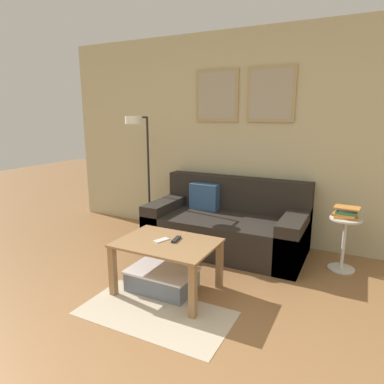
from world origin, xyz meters
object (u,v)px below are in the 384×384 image
at_px(storage_bin, 162,279).
at_px(side_table, 344,239).
at_px(remote_control, 176,239).
at_px(cell_phone, 161,240).
at_px(couch, 227,226).
at_px(book_stack, 346,212).
at_px(floor_lamp, 140,149).
at_px(coffee_table, 167,251).

height_order(storage_bin, side_table, side_table).
xyz_separation_m(remote_control, cell_phone, (-0.12, -0.06, -0.01)).
bearing_deg(storage_bin, couch, 82.32).
relative_size(storage_bin, side_table, 1.09).
bearing_deg(book_stack, remote_control, -139.24).
relative_size(book_stack, remote_control, 1.74).
relative_size(book_stack, cell_phone, 1.87).
distance_m(floor_lamp, remote_control, 1.62).
bearing_deg(book_stack, couch, 179.98).
bearing_deg(couch, coffee_table, -95.02).
height_order(side_table, cell_phone, side_table).
bearing_deg(storage_bin, remote_control, 30.23).
distance_m(coffee_table, book_stack, 1.84).
height_order(couch, storage_bin, couch).
height_order(remote_control, cell_phone, remote_control).
bearing_deg(remote_control, book_stack, 33.50).
bearing_deg(couch, side_table, -0.31).
bearing_deg(coffee_table, remote_control, 48.45).
bearing_deg(cell_phone, side_table, 61.21).
distance_m(coffee_table, cell_phone, 0.11).
xyz_separation_m(coffee_table, storage_bin, (-0.06, -0.00, -0.28)).
height_order(side_table, book_stack, book_stack).
height_order(coffee_table, book_stack, book_stack).
bearing_deg(book_stack, side_table, -40.63).
xyz_separation_m(couch, floor_lamp, (-1.13, -0.13, 0.87)).
distance_m(storage_bin, book_stack, 1.93).
height_order(coffee_table, storage_bin, coffee_table).
bearing_deg(book_stack, floor_lamp, -176.85).
bearing_deg(storage_bin, side_table, 39.72).
height_order(book_stack, remote_control, book_stack).
relative_size(storage_bin, remote_control, 4.04).
distance_m(side_table, cell_phone, 1.87).
height_order(floor_lamp, side_table, floor_lamp).
height_order(floor_lamp, book_stack, floor_lamp).
bearing_deg(couch, storage_bin, -97.68).
bearing_deg(coffee_table, couch, 84.98).
relative_size(coffee_table, side_table, 1.56).
height_order(coffee_table, floor_lamp, floor_lamp).
relative_size(remote_control, cell_phone, 1.07).
distance_m(couch, coffee_table, 1.21).
height_order(book_stack, cell_phone, book_stack).
relative_size(coffee_table, floor_lamp, 0.56).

